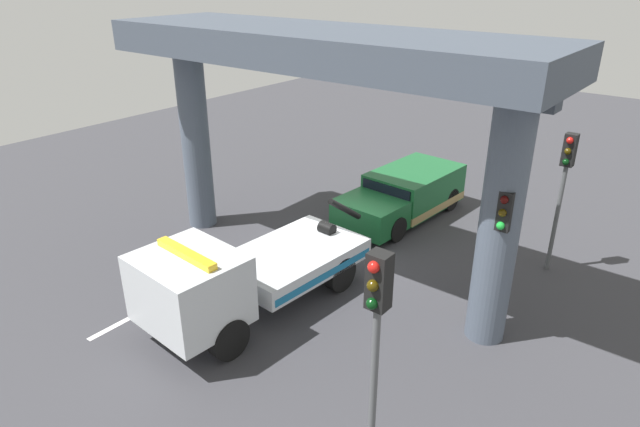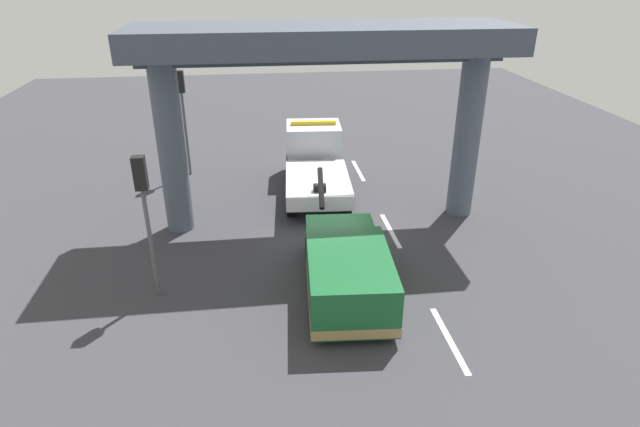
% 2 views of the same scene
% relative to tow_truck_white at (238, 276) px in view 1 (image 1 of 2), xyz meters
% --- Properties ---
extents(ground_plane, '(60.00, 40.00, 0.10)m').
position_rel_tow_truck_white_xyz_m(ground_plane, '(-4.33, 0.05, -1.25)').
color(ground_plane, '#38383D').
extents(lane_stripe_west, '(2.60, 0.16, 0.01)m').
position_rel_tow_truck_white_xyz_m(lane_stripe_west, '(-10.33, -2.17, -1.20)').
color(lane_stripe_west, silver).
rests_on(lane_stripe_west, ground).
extents(lane_stripe_mid, '(2.60, 0.16, 0.01)m').
position_rel_tow_truck_white_xyz_m(lane_stripe_mid, '(-4.33, -2.17, -1.20)').
color(lane_stripe_mid, silver).
rests_on(lane_stripe_mid, ground).
extents(lane_stripe_east, '(2.60, 0.16, 0.01)m').
position_rel_tow_truck_white_xyz_m(lane_stripe_east, '(1.67, -2.17, -1.20)').
color(lane_stripe_east, silver).
rests_on(lane_stripe_east, ground).
extents(tow_truck_white, '(7.32, 2.79, 2.46)m').
position_rel_tow_truck_white_xyz_m(tow_truck_white, '(0.00, 0.00, 0.00)').
color(tow_truck_white, silver).
rests_on(tow_truck_white, ground).
extents(towed_van_green, '(5.33, 2.52, 1.58)m').
position_rel_tow_truck_white_xyz_m(towed_van_green, '(-8.07, 0.06, -0.42)').
color(towed_van_green, '#195B2D').
rests_on(towed_van_green, ground).
extents(overpass_structure, '(3.60, 12.29, 6.80)m').
position_rel_tow_truck_white_xyz_m(overpass_structure, '(-3.14, 0.05, 4.46)').
color(overpass_structure, '#4C5666').
rests_on(overpass_structure, ground).
extents(traffic_light_near, '(0.39, 0.32, 4.13)m').
position_rel_tow_truck_white_xyz_m(traffic_light_near, '(-7.31, 5.37, 1.82)').
color(traffic_light_near, '#515456').
rests_on(traffic_light_near, ground).
extents(traffic_light_far, '(0.39, 0.32, 3.92)m').
position_rel_tow_truck_white_xyz_m(traffic_light_far, '(-2.81, 5.37, 1.66)').
color(traffic_light_far, '#515456').
rests_on(traffic_light_far, ground).
extents(traffic_light_mid, '(0.39, 0.32, 4.56)m').
position_rel_tow_truck_white_xyz_m(traffic_light_mid, '(2.19, 5.37, 2.11)').
color(traffic_light_mid, '#515456').
rests_on(traffic_light_mid, ground).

